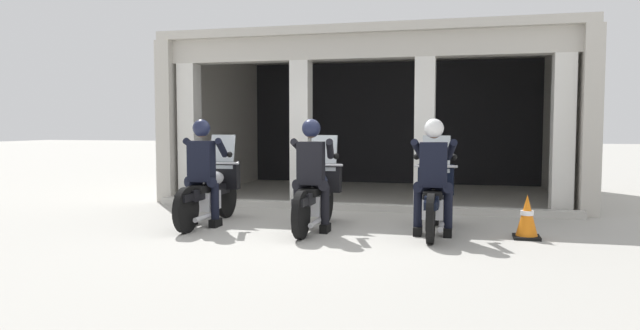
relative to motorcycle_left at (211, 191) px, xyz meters
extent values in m
plane|color=#A8A59E|center=(1.67, 2.96, -0.50)|extent=(80.00, 80.00, 0.00)
cube|color=black|center=(1.91, 6.94, 1.07)|extent=(7.87, 0.24, 3.13)
cube|color=#BCB7AD|center=(1.91, 2.33, 2.41)|extent=(7.87, 0.36, 0.44)
cube|color=#BCB7AD|center=(1.91, 4.56, 2.71)|extent=(7.87, 5.16, 0.16)
cube|color=#BCB7AD|center=(-1.93, 4.56, 1.07)|extent=(0.30, 5.16, 3.13)
cube|color=#BCB7AD|center=(5.74, 4.56, 1.07)|extent=(0.30, 5.16, 3.13)
cube|color=silver|center=(-1.53, 2.33, 0.85)|extent=(0.35, 0.36, 2.69)
cube|color=silver|center=(0.76, 2.33, 0.85)|extent=(0.35, 0.36, 2.69)
cube|color=silver|center=(3.05, 2.33, 0.85)|extent=(0.35, 0.36, 2.69)
cube|color=silver|center=(5.34, 2.33, 0.85)|extent=(0.35, 0.36, 2.69)
cube|color=#B7B5AD|center=(1.91, 1.83, -0.44)|extent=(7.47, 0.24, 0.12)
cylinder|color=black|center=(0.00, 0.58, -0.18)|extent=(0.09, 0.64, 0.64)
cylinder|color=black|center=(0.00, -0.82, -0.18)|extent=(0.09, 0.64, 0.64)
cube|color=black|center=(0.00, 0.58, 0.03)|extent=(0.14, 0.44, 0.08)
cube|color=silver|center=(0.00, -0.17, -0.13)|extent=(0.28, 0.44, 0.28)
cube|color=black|center=(0.00, -0.12, 0.00)|extent=(0.18, 1.24, 0.16)
ellipsoid|color=#B2B2B7|center=(0.00, 0.10, 0.18)|extent=(0.26, 0.48, 0.22)
cube|color=black|center=(0.00, -0.30, 0.07)|extent=(0.24, 0.52, 0.10)
cube|color=black|center=(0.00, -0.76, 0.00)|extent=(0.16, 0.48, 0.10)
cylinder|color=silver|center=(0.00, 0.52, 0.06)|extent=(0.05, 0.24, 0.53)
cube|color=black|center=(0.00, 0.46, 0.20)|extent=(0.52, 0.16, 0.44)
sphere|color=silver|center=(0.00, 0.56, 0.22)|extent=(0.18, 0.18, 0.18)
cube|color=silver|center=(0.00, 0.44, 0.57)|extent=(0.40, 0.14, 0.54)
cylinder|color=silver|center=(0.00, 0.36, 0.40)|extent=(0.62, 0.04, 0.04)
cylinder|color=silver|center=(0.12, -0.52, -0.32)|extent=(0.07, 0.55, 0.07)
cube|color=black|center=(0.00, -0.32, 0.47)|extent=(0.36, 0.22, 0.60)
cube|color=#14193F|center=(0.00, -0.20, 0.49)|extent=(0.05, 0.02, 0.32)
sphere|color=tan|center=(0.00, -0.30, 0.92)|extent=(0.21, 0.21, 0.21)
sphere|color=#191E38|center=(0.00, -0.30, 0.95)|extent=(0.26, 0.26, 0.26)
cylinder|color=black|center=(0.14, -0.30, 0.16)|extent=(0.26, 0.29, 0.17)
cylinder|color=black|center=(0.20, -0.30, -0.12)|extent=(0.12, 0.12, 0.53)
cube|color=black|center=(0.20, -0.29, -0.44)|extent=(0.11, 0.26, 0.12)
cylinder|color=black|center=(-0.14, -0.30, 0.16)|extent=(0.26, 0.29, 0.17)
cylinder|color=black|center=(-0.20, -0.30, -0.12)|extent=(0.12, 0.12, 0.53)
cube|color=black|center=(-0.20, -0.29, -0.44)|extent=(0.11, 0.26, 0.12)
cylinder|color=black|center=(0.22, -0.09, 0.66)|extent=(0.19, 0.48, 0.31)
sphere|color=black|center=(0.26, 0.12, 0.55)|extent=(0.09, 0.09, 0.09)
cylinder|color=black|center=(-0.22, -0.09, 0.66)|extent=(0.19, 0.48, 0.31)
sphere|color=black|center=(-0.26, 0.12, 0.55)|extent=(0.09, 0.09, 0.09)
cylinder|color=black|center=(1.67, 0.56, -0.18)|extent=(0.09, 0.64, 0.64)
cylinder|color=black|center=(1.67, -0.84, -0.18)|extent=(0.09, 0.64, 0.64)
cube|color=black|center=(1.67, 0.56, 0.03)|extent=(0.14, 0.44, 0.08)
cube|color=silver|center=(1.67, -0.19, -0.13)|extent=(0.28, 0.44, 0.28)
cube|color=black|center=(1.67, -0.14, 0.00)|extent=(0.18, 1.24, 0.16)
ellipsoid|color=#1E2338|center=(1.67, 0.08, 0.18)|extent=(0.26, 0.48, 0.22)
cube|color=black|center=(1.67, -0.32, 0.07)|extent=(0.24, 0.52, 0.10)
cube|color=black|center=(1.67, -0.78, 0.00)|extent=(0.16, 0.48, 0.10)
cylinder|color=silver|center=(1.67, 0.50, 0.06)|extent=(0.05, 0.24, 0.53)
cube|color=black|center=(1.67, 0.44, 0.20)|extent=(0.52, 0.16, 0.44)
sphere|color=silver|center=(1.67, 0.54, 0.22)|extent=(0.18, 0.18, 0.18)
cube|color=silver|center=(1.67, 0.42, 0.57)|extent=(0.40, 0.14, 0.54)
cylinder|color=silver|center=(1.67, 0.34, 0.40)|extent=(0.62, 0.04, 0.04)
cylinder|color=silver|center=(1.79, -0.54, -0.32)|extent=(0.07, 0.55, 0.07)
cube|color=black|center=(1.67, -0.34, 0.47)|extent=(0.36, 0.22, 0.60)
cube|color=#591414|center=(1.67, -0.22, 0.49)|extent=(0.05, 0.02, 0.32)
sphere|color=#936B51|center=(1.67, -0.32, 0.92)|extent=(0.21, 0.21, 0.21)
sphere|color=#191E38|center=(1.67, -0.32, 0.95)|extent=(0.26, 0.26, 0.26)
cylinder|color=black|center=(1.81, -0.32, 0.16)|extent=(0.26, 0.29, 0.17)
cylinder|color=black|center=(1.87, -0.32, -0.12)|extent=(0.12, 0.12, 0.53)
cube|color=black|center=(1.87, -0.31, -0.44)|extent=(0.11, 0.26, 0.12)
cylinder|color=black|center=(1.53, -0.32, 0.16)|extent=(0.26, 0.29, 0.17)
cylinder|color=black|center=(1.47, -0.32, -0.12)|extent=(0.12, 0.12, 0.53)
cube|color=black|center=(1.47, -0.31, -0.44)|extent=(0.11, 0.26, 0.12)
cylinder|color=black|center=(1.89, -0.11, 0.66)|extent=(0.19, 0.48, 0.31)
sphere|color=black|center=(1.93, 0.10, 0.55)|extent=(0.09, 0.09, 0.09)
cylinder|color=black|center=(1.45, -0.11, 0.66)|extent=(0.19, 0.48, 0.31)
sphere|color=black|center=(1.41, 0.10, 0.55)|extent=(0.09, 0.09, 0.09)
cylinder|color=black|center=(3.34, 0.67, -0.18)|extent=(0.09, 0.64, 0.64)
cylinder|color=black|center=(3.34, -0.73, -0.18)|extent=(0.09, 0.64, 0.64)
cube|color=black|center=(3.34, 0.67, 0.03)|extent=(0.14, 0.44, 0.08)
cube|color=silver|center=(3.34, -0.08, -0.13)|extent=(0.28, 0.44, 0.28)
cube|color=black|center=(3.34, -0.03, 0.00)|extent=(0.18, 1.24, 0.16)
ellipsoid|color=black|center=(3.34, 0.19, 0.18)|extent=(0.26, 0.48, 0.22)
cube|color=black|center=(3.34, -0.21, 0.07)|extent=(0.24, 0.52, 0.10)
cube|color=black|center=(3.34, -0.67, 0.00)|extent=(0.16, 0.48, 0.10)
cylinder|color=silver|center=(3.34, 0.61, 0.06)|extent=(0.05, 0.24, 0.53)
cube|color=black|center=(3.34, 0.55, 0.20)|extent=(0.52, 0.16, 0.44)
sphere|color=silver|center=(3.34, 0.65, 0.22)|extent=(0.18, 0.18, 0.18)
cube|color=silver|center=(3.34, 0.53, 0.57)|extent=(0.40, 0.14, 0.54)
cylinder|color=silver|center=(3.34, 0.45, 0.40)|extent=(0.62, 0.04, 0.04)
cylinder|color=silver|center=(3.46, -0.43, -0.32)|extent=(0.07, 0.55, 0.07)
cube|color=black|center=(3.34, -0.23, 0.47)|extent=(0.36, 0.22, 0.60)
cube|color=#14193F|center=(3.34, -0.11, 0.49)|extent=(0.05, 0.02, 0.32)
sphere|color=tan|center=(3.34, -0.21, 0.92)|extent=(0.21, 0.21, 0.21)
sphere|color=silver|center=(3.34, -0.21, 0.95)|extent=(0.26, 0.26, 0.26)
cylinder|color=black|center=(3.48, -0.21, 0.16)|extent=(0.26, 0.29, 0.17)
cylinder|color=black|center=(3.54, -0.21, -0.12)|extent=(0.12, 0.12, 0.53)
cube|color=black|center=(3.54, -0.20, -0.44)|extent=(0.11, 0.26, 0.12)
cylinder|color=black|center=(3.20, -0.21, 0.16)|extent=(0.26, 0.29, 0.17)
cylinder|color=black|center=(3.14, -0.21, -0.12)|extent=(0.12, 0.12, 0.53)
cube|color=black|center=(3.14, -0.20, -0.44)|extent=(0.11, 0.26, 0.12)
cylinder|color=black|center=(3.56, 0.00, 0.66)|extent=(0.19, 0.48, 0.31)
sphere|color=black|center=(3.60, 0.21, 0.55)|extent=(0.09, 0.09, 0.09)
cylinder|color=black|center=(3.12, 0.00, 0.66)|extent=(0.19, 0.48, 0.31)
sphere|color=black|center=(3.08, 0.21, 0.55)|extent=(0.09, 0.09, 0.09)
cube|color=black|center=(4.56, -0.09, -0.48)|extent=(0.34, 0.34, 0.04)
cone|color=orange|center=(4.56, -0.09, -0.19)|extent=(0.28, 0.28, 0.55)
cylinder|color=white|center=(4.56, -0.09, -0.16)|extent=(0.17, 0.17, 0.06)
camera|label=1|loc=(3.73, -8.01, 0.99)|focal=32.14mm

